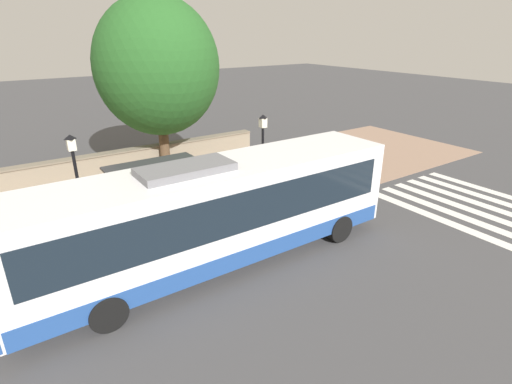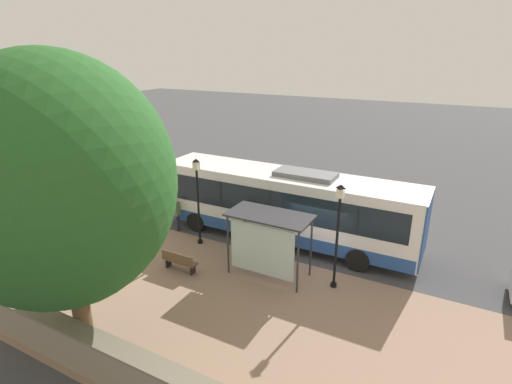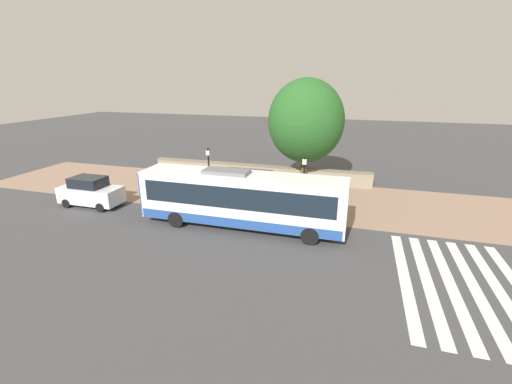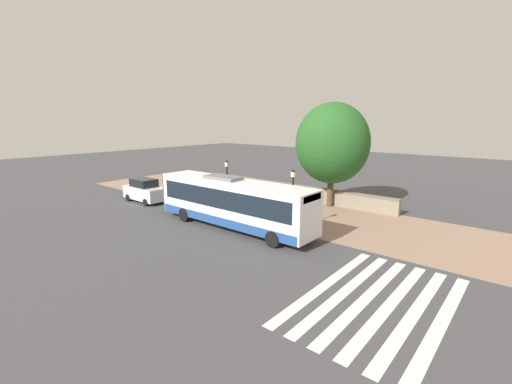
{
  "view_description": "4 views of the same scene",
  "coord_description": "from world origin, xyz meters",
  "px_view_note": "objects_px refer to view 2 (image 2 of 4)",
  "views": [
    {
      "loc": [
        11.8,
        -3.33,
        7.14
      ],
      "look_at": [
        0.52,
        4.41,
        1.56
      ],
      "focal_mm": 28.0,
      "sensor_mm": 36.0,
      "label": 1
    },
    {
      "loc": [
        -14.3,
        -4.92,
        8.72
      ],
      "look_at": [
        1.0,
        3.23,
        2.49
      ],
      "focal_mm": 28.0,
      "sensor_mm": 36.0,
      "label": 2
    },
    {
      "loc": [
        20.12,
        8.41,
        8.72
      ],
      "look_at": [
        0.95,
        2.73,
        2.06
      ],
      "focal_mm": 24.0,
      "sensor_mm": 36.0,
      "label": 3
    },
    {
      "loc": [
        18.22,
        17.86,
        7.4
      ],
      "look_at": [
        1.04,
        3.5,
        2.63
      ],
      "focal_mm": 24.0,
      "sensor_mm": 36.0,
      "label": 4
    }
  ],
  "objects_px": {
    "bench": "(179,261)",
    "shade_tree": "(59,183)",
    "bus": "(286,204)",
    "bus_shelter": "(268,227)",
    "street_lamp_near": "(338,228)",
    "street_lamp_far": "(198,195)",
    "pedestrian": "(177,212)"
  },
  "relations": [
    {
      "from": "bench",
      "to": "shade_tree",
      "type": "bearing_deg",
      "value": -175.51
    },
    {
      "from": "bus",
      "to": "bus_shelter",
      "type": "height_order",
      "value": "bus"
    },
    {
      "from": "street_lamp_near",
      "to": "street_lamp_far",
      "type": "bearing_deg",
      "value": 84.91
    },
    {
      "from": "street_lamp_far",
      "to": "shade_tree",
      "type": "bearing_deg",
      "value": -171.42
    },
    {
      "from": "bus",
      "to": "street_lamp_near",
      "type": "relative_size",
      "value": 2.95
    },
    {
      "from": "street_lamp_near",
      "to": "bus_shelter",
      "type": "bearing_deg",
      "value": 101.05
    },
    {
      "from": "bench",
      "to": "pedestrian",
      "type": "bearing_deg",
      "value": 39.28
    },
    {
      "from": "bus_shelter",
      "to": "street_lamp_far",
      "type": "height_order",
      "value": "street_lamp_far"
    },
    {
      "from": "bus_shelter",
      "to": "pedestrian",
      "type": "xyz_separation_m",
      "value": [
        1.78,
        5.95,
        -1.17
      ]
    },
    {
      "from": "bus",
      "to": "bench",
      "type": "relative_size",
      "value": 7.87
    },
    {
      "from": "bus_shelter",
      "to": "pedestrian",
      "type": "bearing_deg",
      "value": 73.38
    },
    {
      "from": "bus",
      "to": "street_lamp_far",
      "type": "distance_m",
      "value": 4.13
    },
    {
      "from": "bus_shelter",
      "to": "street_lamp_far",
      "type": "relative_size",
      "value": 0.8
    },
    {
      "from": "street_lamp_far",
      "to": "shade_tree",
      "type": "xyz_separation_m",
      "value": [
        -7.47,
        -1.13,
        2.95
      ]
    },
    {
      "from": "street_lamp_far",
      "to": "street_lamp_near",
      "type": "bearing_deg",
      "value": -95.09
    },
    {
      "from": "bus",
      "to": "shade_tree",
      "type": "bearing_deg",
      "value": 166.87
    },
    {
      "from": "bench",
      "to": "street_lamp_near",
      "type": "relative_size",
      "value": 0.38
    },
    {
      "from": "bus",
      "to": "street_lamp_near",
      "type": "distance_m",
      "value": 4.45
    },
    {
      "from": "bus_shelter",
      "to": "bench",
      "type": "distance_m",
      "value": 4.03
    },
    {
      "from": "street_lamp_near",
      "to": "street_lamp_far",
      "type": "relative_size",
      "value": 1.01
    },
    {
      "from": "street_lamp_near",
      "to": "shade_tree",
      "type": "relative_size",
      "value": 0.48
    },
    {
      "from": "pedestrian",
      "to": "street_lamp_near",
      "type": "xyz_separation_m",
      "value": [
        -1.26,
        -8.58,
        1.47
      ]
    },
    {
      "from": "bus",
      "to": "shade_tree",
      "type": "xyz_separation_m",
      "value": [
        -9.73,
        2.27,
        3.58
      ]
    },
    {
      "from": "bus",
      "to": "street_lamp_near",
      "type": "xyz_separation_m",
      "value": [
        -2.86,
        -3.34,
        0.65
      ]
    },
    {
      "from": "shade_tree",
      "to": "pedestrian",
      "type": "bearing_deg",
      "value": 20.0
    },
    {
      "from": "shade_tree",
      "to": "bus",
      "type": "bearing_deg",
      "value": -13.13
    },
    {
      "from": "bus",
      "to": "street_lamp_far",
      "type": "height_order",
      "value": "street_lamp_far"
    },
    {
      "from": "street_lamp_far",
      "to": "pedestrian",
      "type": "bearing_deg",
      "value": 70.18
    },
    {
      "from": "bus",
      "to": "pedestrian",
      "type": "height_order",
      "value": "bus"
    },
    {
      "from": "shade_tree",
      "to": "street_lamp_near",
      "type": "bearing_deg",
      "value": -39.24
    },
    {
      "from": "bus_shelter",
      "to": "street_lamp_far",
      "type": "distance_m",
      "value": 4.27
    },
    {
      "from": "bus",
      "to": "bus_shelter",
      "type": "xyz_separation_m",
      "value": [
        -3.37,
        -0.72,
        0.35
      ]
    }
  ]
}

